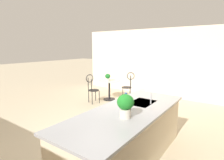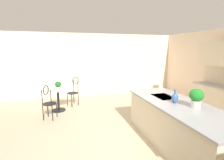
# 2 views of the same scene
# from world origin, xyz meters

# --- Properties ---
(ground_plane) EXTENTS (40.00, 40.00, 0.00)m
(ground_plane) POSITION_xyz_m (0.00, 0.00, 0.00)
(ground_plane) COLOR beige
(wall_left_window) EXTENTS (0.12, 7.80, 2.70)m
(wall_left_window) POSITION_xyz_m (-4.26, 0.00, 1.35)
(wall_left_window) COLOR beige
(wall_left_window) RESTS_ON ground
(kitchen_island) EXTENTS (2.80, 1.06, 0.92)m
(kitchen_island) POSITION_xyz_m (0.30, 0.85, 0.46)
(kitchen_island) COLOR beige
(kitchen_island) RESTS_ON ground
(bistro_table) EXTENTS (0.80, 0.80, 0.74)m
(bistro_table) POSITION_xyz_m (-2.54, -1.61, 0.45)
(bistro_table) COLOR black
(bistro_table) RESTS_ON ground
(chair_near_window) EXTENTS (0.52, 0.50, 1.04)m
(chair_near_window) POSITION_xyz_m (-1.85, -1.86, 0.57)
(chair_near_window) COLOR black
(chair_near_window) RESTS_ON ground
(chair_by_island) EXTENTS (0.52, 0.52, 1.04)m
(chair_by_island) POSITION_xyz_m (-3.01, -1.08, 0.57)
(chair_by_island) COLOR black
(chair_by_island) RESTS_ON ground
(sink_faucet) EXTENTS (0.02, 0.02, 0.22)m
(sink_faucet) POSITION_xyz_m (-0.25, 1.03, 1.03)
(sink_faucet) COLOR #B2B5BA
(sink_faucet) RESTS_ON kitchen_island
(potted_plant_on_table) EXTENTS (0.19, 0.19, 0.27)m
(potted_plant_on_table) POSITION_xyz_m (-2.40, -1.59, 0.90)
(potted_plant_on_table) COLOR beige
(potted_plant_on_table) RESTS_ON bistro_table
(potted_plant_counter_near) EXTENTS (0.26, 0.26, 0.36)m
(potted_plant_counter_near) POSITION_xyz_m (0.60, 0.99, 1.13)
(potted_plant_counter_near) COLOR beige
(potted_plant_counter_near) RESTS_ON kitchen_island
(vase_on_counter) EXTENTS (0.13, 0.13, 0.29)m
(vase_on_counter) POSITION_xyz_m (0.25, 0.78, 1.03)
(vase_on_counter) COLOR #386099
(vase_on_counter) RESTS_ON kitchen_island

